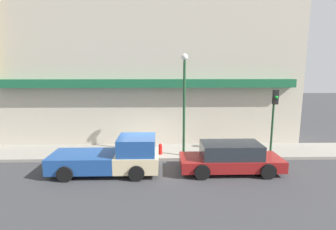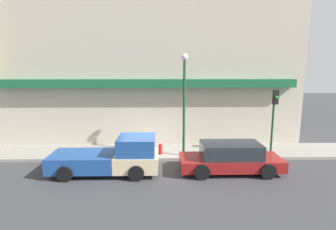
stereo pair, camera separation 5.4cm
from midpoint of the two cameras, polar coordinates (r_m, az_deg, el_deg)
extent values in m
plane|color=#38383A|center=(14.54, -5.06, -10.01)|extent=(80.00, 80.00, 0.00)
cube|color=gray|center=(15.80, -4.76, -8.02)|extent=(36.00, 2.75, 0.16)
cube|color=#BCB29E|center=(17.91, -4.49, 11.96)|extent=(19.80, 3.00, 11.17)
cube|color=#195B38|center=(16.12, -4.75, 6.89)|extent=(18.22, 0.60, 0.50)
cube|color=beige|center=(12.89, -6.85, -9.82)|extent=(2.04, 1.93, 0.75)
cube|color=#1E478C|center=(12.65, -6.93, -6.50)|extent=(1.74, 1.78, 0.81)
cube|color=#1E478C|center=(13.38, -17.97, -9.51)|extent=(3.07, 1.93, 0.75)
cylinder|color=black|center=(13.88, -6.25, -9.44)|extent=(0.72, 0.22, 0.72)
cylinder|color=black|center=(12.08, -7.01, -12.49)|extent=(0.72, 0.22, 0.72)
cylinder|color=black|center=(14.49, -19.00, -9.09)|extent=(0.72, 0.22, 0.72)
cylinder|color=black|center=(12.78, -21.62, -11.86)|extent=(0.72, 0.22, 0.72)
cube|color=maroon|center=(13.30, 13.30, -9.96)|extent=(4.88, 1.79, 0.54)
cube|color=#23282D|center=(13.11, 13.41, -7.42)|extent=(2.83, 1.61, 0.70)
cylinder|color=black|center=(14.59, 18.20, -8.92)|extent=(0.72, 0.22, 0.72)
cylinder|color=black|center=(13.02, 20.87, -11.40)|extent=(0.72, 0.22, 0.72)
cylinder|color=black|center=(13.88, 6.20, -9.43)|extent=(0.72, 0.22, 0.72)
cylinder|color=black|center=(12.23, 7.33, -12.21)|extent=(0.72, 0.22, 0.72)
cylinder|color=red|center=(15.04, -1.77, -7.67)|extent=(0.21, 0.21, 0.47)
sphere|color=red|center=(14.95, -1.77, -6.58)|extent=(0.20, 0.20, 0.20)
cylinder|color=#1E4728|center=(14.31, 3.41, 1.24)|extent=(0.14, 0.14, 5.24)
sphere|color=silver|center=(14.16, 3.53, 12.51)|extent=(0.36, 0.36, 0.36)
cylinder|color=#1E4728|center=(15.91, 21.70, -1.44)|extent=(0.12, 0.12, 3.68)
cube|color=black|center=(15.56, 22.27, 3.64)|extent=(0.28, 0.20, 0.80)
sphere|color=green|center=(15.45, 22.45, 3.59)|extent=(0.16, 0.16, 0.16)
camera|label=1|loc=(0.03, -90.10, -0.02)|focal=28.00mm
camera|label=2|loc=(0.03, 89.90, 0.02)|focal=28.00mm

